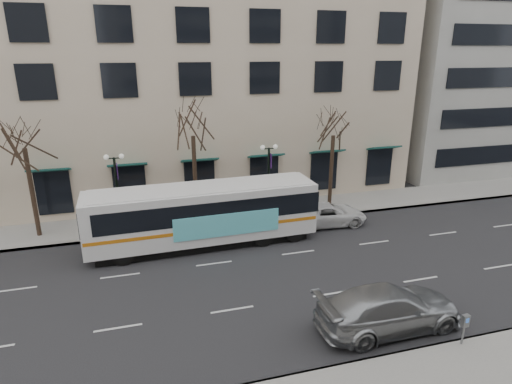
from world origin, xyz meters
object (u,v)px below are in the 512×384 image
object	(u,v)px
lamp_post_left	(117,189)
pay_station	(465,323)
tree_far_mid	(192,121)
lamp_post_right	(269,177)
silver_car	(389,308)
tree_far_left	(22,132)
city_bus	(205,213)
tree_far_right	(334,122)
white_pickup	(327,214)

from	to	relation	value
lamp_post_left	pay_station	size ratio (longest dim) A/B	3.91
tree_far_mid	lamp_post_right	distance (m)	6.41
pay_station	silver_car	bearing A→B (deg)	133.85
tree_far_left	lamp_post_right	size ratio (longest dim) A/B	1.60
city_bus	tree_far_mid	bearing A→B (deg)	88.23
tree_far_right	pay_station	world-z (taller)	tree_far_right
lamp_post_right	city_bus	xyz separation A→B (m)	(-5.03, -3.25, -0.93)
lamp_post_right	tree_far_left	bearing A→B (deg)	177.71
tree_far_left	silver_car	xyz separation A→B (m)	(16.12, -14.15, -5.77)
tree_far_mid	white_pickup	world-z (taller)	tree_far_mid
lamp_post_left	tree_far_right	bearing A→B (deg)	2.29
white_pickup	pay_station	size ratio (longest dim) A/B	3.96
lamp_post_right	city_bus	distance (m)	6.06
tree_far_right	lamp_post_right	xyz separation A→B (m)	(-4.99, -0.60, -3.48)
lamp_post_right	white_pickup	bearing A→B (deg)	-35.18
city_bus	pay_station	size ratio (longest dim) A/B	10.28
tree_far_right	city_bus	xyz separation A→B (m)	(-10.02, -3.85, -4.41)
lamp_post_left	lamp_post_right	size ratio (longest dim) A/B	1.00
tree_far_left	lamp_post_right	world-z (taller)	tree_far_left
tree_far_right	silver_car	bearing A→B (deg)	-105.32
tree_far_right	lamp_post_left	xyz separation A→B (m)	(-14.99, -0.60, -3.48)
silver_car	tree_far_mid	bearing A→B (deg)	22.17
tree_far_left	tree_far_right	xyz separation A→B (m)	(20.00, 0.00, -0.28)
lamp_post_right	pay_station	world-z (taller)	lamp_post_right
pay_station	lamp_post_right	bearing A→B (deg)	98.12
tree_far_mid	lamp_post_left	distance (m)	6.40
tree_far_left	pay_station	size ratio (longest dim) A/B	6.26
city_bus	white_pickup	xyz separation A→B (m)	(8.45, 0.84, -1.28)
city_bus	white_pickup	distance (m)	8.59
tree_far_left	pay_station	xyz separation A→B (m)	(18.25, -16.10, -5.58)
tree_far_left	tree_far_right	distance (m)	20.00
tree_far_right	silver_car	xyz separation A→B (m)	(-3.88, -14.15, -5.50)
lamp_post_right	white_pickup	xyz separation A→B (m)	(3.42, -2.41, -2.21)
city_bus	lamp_post_left	bearing A→B (deg)	145.29
tree_far_mid	lamp_post_right	bearing A→B (deg)	-6.83
tree_far_mid	pay_station	xyz separation A→B (m)	(8.25, -16.10, -5.79)
tree_far_mid	lamp_post_right	world-z (taller)	tree_far_mid
tree_far_mid	lamp_post_left	world-z (taller)	tree_far_mid
lamp_post_left	city_bus	size ratio (longest dim) A/B	0.38
tree_far_mid	lamp_post_left	size ratio (longest dim) A/B	1.64
silver_car	white_pickup	size ratio (longest dim) A/B	1.21
tree_far_left	tree_far_mid	bearing A→B (deg)	0.00
tree_far_left	tree_far_mid	xyz separation A→B (m)	(10.00, 0.00, 0.21)
tree_far_mid	city_bus	world-z (taller)	tree_far_mid
lamp_post_left	lamp_post_right	distance (m)	10.00
silver_car	pay_station	distance (m)	2.89
tree_far_mid	city_bus	bearing A→B (deg)	-90.25
tree_far_mid	pay_station	distance (m)	19.00
silver_car	pay_station	bearing A→B (deg)	-133.68
white_pickup	pay_station	distance (m)	13.10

